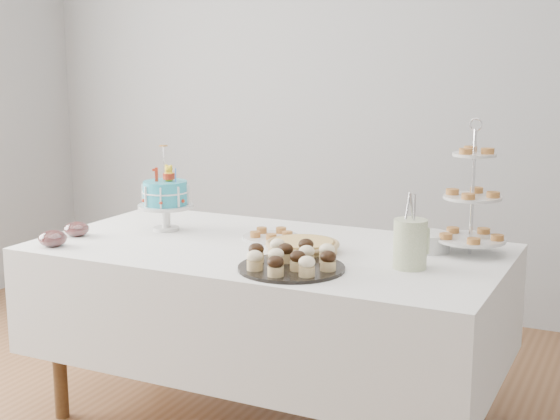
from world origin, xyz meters
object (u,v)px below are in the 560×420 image
at_px(jam_bowl_a, 53,239).
at_px(pie, 303,246).
at_px(utensil_pitcher, 410,242).
at_px(jam_bowl_b, 77,229).
at_px(pastry_plate, 271,235).
at_px(cupcake_tray, 291,258).
at_px(table, 268,299).
at_px(plate_stack, 427,242).
at_px(birthday_cake, 166,208).
at_px(tiered_stand, 472,198).

bearing_deg(jam_bowl_a, pie, 20.33).
bearing_deg(jam_bowl_a, utensil_pitcher, 12.59).
bearing_deg(pie, jam_bowl_b, -170.70).
distance_m(pie, pastry_plate, 0.27).
distance_m(pie, jam_bowl_a, 1.03).
relative_size(cupcake_tray, jam_bowl_b, 3.63).
height_order(table, plate_stack, plate_stack).
xyz_separation_m(jam_bowl_a, utensil_pitcher, (1.42, 0.32, 0.07)).
bearing_deg(table, utensil_pitcher, -6.51).
height_order(birthday_cake, cupcake_tray, birthday_cake).
distance_m(cupcake_tray, plate_stack, 0.63).
relative_size(cupcake_tray, jam_bowl_a, 3.41).
bearing_deg(utensil_pitcher, pastry_plate, 155.25).
bearing_deg(pastry_plate, utensil_pitcher, -16.54).
relative_size(pastry_plate, jam_bowl_b, 2.27).
relative_size(table, plate_stack, 10.26).
height_order(cupcake_tray, tiered_stand, tiered_stand).
relative_size(tiered_stand, jam_bowl_a, 4.64).
xyz_separation_m(jam_bowl_b, utensil_pitcher, (1.46, 0.12, 0.07)).
bearing_deg(birthday_cake, jam_bowl_a, -140.79).
bearing_deg(pastry_plate, plate_stack, 7.98).
xyz_separation_m(table, jam_bowl_a, (-0.80, -0.39, 0.26)).
bearing_deg(pastry_plate, cupcake_tray, -54.97).
height_order(pie, pastry_plate, pie).
bearing_deg(birthday_cake, plate_stack, -15.46).
bearing_deg(birthday_cake, utensil_pitcher, -29.71).
bearing_deg(cupcake_tray, utensil_pitcher, 29.06).
bearing_deg(tiered_stand, table, -162.74).
height_order(pie, jam_bowl_b, jam_bowl_b).
bearing_deg(cupcake_tray, plate_stack, 53.98).
distance_m(table, utensil_pitcher, 0.71).
bearing_deg(pastry_plate, birthday_cake, -173.73).
bearing_deg(table, jam_bowl_b, -166.90).
distance_m(pie, jam_bowl_b, 1.02).
bearing_deg(pie, birthday_cake, 171.85).
bearing_deg(plate_stack, utensil_pitcher, -86.79).
xyz_separation_m(birthday_cake, utensil_pitcher, (1.18, -0.14, -0.00)).
bearing_deg(cupcake_tray, pie, 105.42).
xyz_separation_m(plate_stack, jam_bowl_a, (-1.41, -0.61, -0.00)).
bearing_deg(table, birthday_cake, 172.43).
distance_m(tiered_stand, jam_bowl_a, 1.71).
bearing_deg(utensil_pitcher, pie, 166.61).
relative_size(tiered_stand, plate_stack, 2.88).
height_order(cupcake_tray, utensil_pitcher, utensil_pitcher).
distance_m(birthday_cake, jam_bowl_a, 0.53).
xyz_separation_m(table, cupcake_tray, (0.24, -0.28, 0.27)).
bearing_deg(tiered_stand, birthday_cake, -172.80).
height_order(table, jam_bowl_b, jam_bowl_b).
bearing_deg(table, pie, -10.04).
bearing_deg(utensil_pitcher, cupcake_tray, -159.16).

